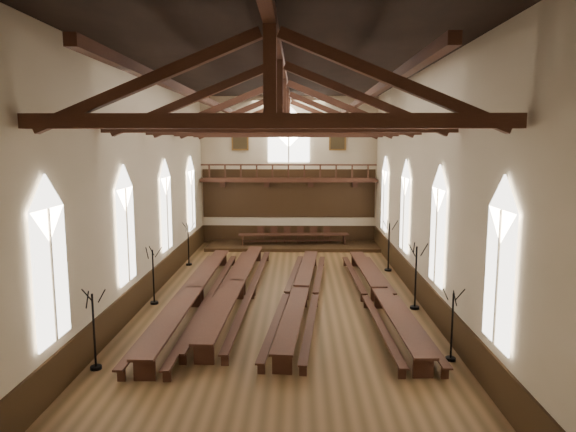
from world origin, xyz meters
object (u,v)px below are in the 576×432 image
Objects in this scene: candelabrum_left_near at (95,345)px; candelabrum_left_far at (189,252)px; refectory_row_d at (380,292)px; dais at (294,246)px; candelabrum_left_mid at (154,287)px; candelabrum_right_near at (451,339)px; refectory_row_c at (302,291)px; candelabrum_right_far at (388,256)px; refectory_row_b at (238,284)px; high_table at (294,235)px; candelabrum_right_mid at (415,289)px; refectory_row_a at (195,291)px.

candelabrum_left_far is at bearing 90.00° from candelabrum_left_near.
refectory_row_d is 12.76m from dais.
candelabrum_right_near is at bearing -26.63° from candelabrum_left_mid.
candelabrum_right_far is (4.74, 5.77, 0.29)m from refectory_row_c.
refectory_row_b reaches higher than refectory_row_c.
candelabrum_left_near reaches higher than dais.
candelabrum_left_far is at bearing -138.74° from high_table.
candelabrum_left_mid is 0.90× the size of candelabrum_right_mid.
refectory_row_d is at bearing 159.87° from candelabrum_right_mid.
high_table is 13.60m from candelabrum_left_mid.
high_table is at bearing 129.65° from candelabrum_right_far.
candelabrum_right_mid is at bearing -90.00° from candelabrum_right_far.
refectory_row_c is 5.19× the size of candelabrum_right_mid.
candelabrum_left_far reaches higher than refectory_row_c.
candelabrum_right_near is 0.84× the size of candelabrum_right_far.
candelabrum_left_mid is (-6.36, -0.21, 0.21)m from refectory_row_c.
candelabrum_left_mid reaches higher than refectory_row_c.
refectory_row_c is at bearing 1.91° from candelabrum_left_mid.
refectory_row_b is 10.09m from candelabrum_right_near.
candelabrum_left_near is at bearing -175.45° from candelabrum_right_near.
candelabrum_left_mid reaches higher than refectory_row_d.
candelabrum_right_far is at bearing 50.60° from refectory_row_c.
candelabrum_right_far reaches higher than refectory_row_d.
refectory_row_b is at bearing 34.20° from refectory_row_a.
candelabrum_left_near reaches higher than high_table.
refectory_row_b is at bearing -102.20° from dais.
refectory_row_c is 5.79× the size of candelabrum_left_mid.
high_table is at bearing 64.26° from candelabrum_left_mid.
refectory_row_b is at bearing -102.20° from high_table.
candelabrum_right_far is (1.40, 5.91, 0.29)m from refectory_row_d.
candelabrum_right_mid reaches higher than candelabrum_left_far.
refectory_row_a is 13.02m from dais.
candelabrum_left_mid is at bearing -163.10° from refectory_row_b.
candelabrum_right_far is at bearing 33.11° from refectory_row_a.
candelabrum_left_mid is at bearing -151.70° from candelabrum_right_far.
candelabrum_right_mid is at bearing -2.28° from candelabrum_left_mid.
candelabrum_right_far reaches higher than refectory_row_a.
candelabrum_right_near is (4.74, -5.78, 0.16)m from refectory_row_c.
refectory_row_c is at bearing 129.34° from candelabrum_right_near.
candelabrum_left_mid is 12.42m from candelabrum_right_near.
candelabrum_right_mid reaches higher than refectory_row_d.
refectory_row_b is 1.03× the size of refectory_row_d.
candelabrum_left_near is at bearing -114.91° from refectory_row_b.
refectory_row_a is at bearing -108.43° from high_table.
refectory_row_c reaches higher than dais.
refectory_row_d is at bearing -72.67° from dais.
dais is (-0.46, 12.03, -0.45)m from refectory_row_c.
candelabrum_right_far reaches higher than candelabrum_left_mid.
refectory_row_a is at bearing -2.97° from candelabrum_left_mid.
candelabrum_right_far reaches higher than candelabrum_left_far.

